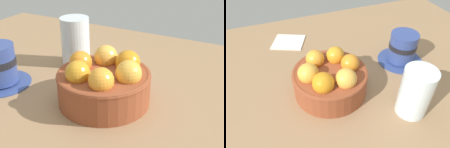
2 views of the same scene
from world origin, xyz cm
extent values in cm
cube|color=#997551|center=(0.00, 0.00, -1.59)|extent=(114.20, 80.08, 3.19)
cylinder|color=brown|center=(0.00, 0.00, 2.94)|extent=(16.74, 16.74, 5.89)
torus|color=brown|center=(0.00, 0.00, 5.49)|extent=(16.94, 16.94, 1.00)
sphere|color=orange|center=(2.81, 3.96, 6.86)|extent=(4.61, 4.61, 4.61)
sphere|color=#EEAC43|center=(-2.02, 4.41, 6.86)|extent=(4.57, 4.57, 4.57)
sphere|color=orange|center=(-4.83, 0.46, 6.86)|extent=(4.24, 4.24, 4.24)
sphere|color=orange|center=(-2.81, -3.96, 6.86)|extent=(4.37, 4.37, 4.37)
sphere|color=orange|center=(2.02, -4.41, 6.86)|extent=(4.33, 4.33, 4.33)
sphere|color=gold|center=(4.83, -0.46, 6.86)|extent=(4.58, 4.58, 4.58)
cylinder|color=#324685|center=(-22.01, -4.07, 0.30)|extent=(12.17, 12.17, 0.60)
cylinder|color=#33478C|center=(-22.01, -4.07, 4.55)|extent=(7.17, 7.17, 7.90)
cylinder|color=black|center=(-22.01, -4.07, 5.04)|extent=(7.33, 7.33, 1.42)
cylinder|color=silver|center=(-14.11, 11.80, 5.49)|extent=(6.51, 6.51, 10.99)
cube|color=white|center=(5.14, -24.52, 0.30)|extent=(11.99, 11.60, 0.60)
camera|label=1|loc=(23.87, -41.58, 29.56)|focal=48.43mm
camera|label=2|loc=(11.36, 34.17, 36.62)|focal=34.35mm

